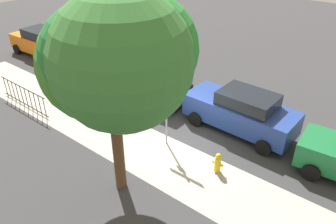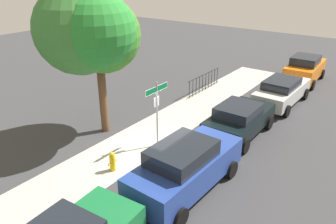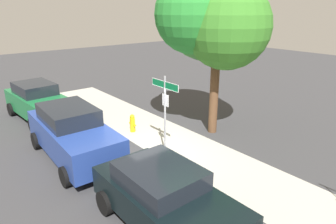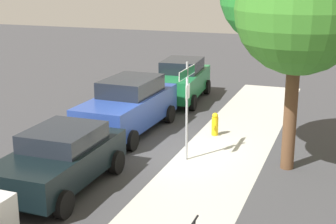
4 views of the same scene
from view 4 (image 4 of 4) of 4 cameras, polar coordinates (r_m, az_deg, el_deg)
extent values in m
plane|color=#38383A|center=(15.55, 1.33, -4.44)|extent=(60.00, 60.00, 0.00)
cube|color=#ADAA9F|center=(13.42, 3.89, -7.82)|extent=(24.00, 2.60, 0.00)
cylinder|color=#9EA0A5|center=(14.46, 2.12, 0.01)|extent=(0.07, 0.07, 2.89)
cube|color=#0F723D|center=(14.20, 2.17, 4.45)|extent=(1.37, 0.02, 0.22)
cube|color=white|center=(14.20, 2.16, 4.45)|extent=(1.40, 0.02, 0.25)
cube|color=silver|center=(14.31, 2.22, 2.28)|extent=(0.32, 0.02, 0.42)
cylinder|color=brown|center=(14.17, 13.58, -0.12)|extent=(0.36, 0.36, 3.19)
sphere|color=#377B26|center=(13.31, 14.62, 11.05)|extent=(3.29, 3.29, 3.29)
cube|color=#196D38|center=(21.42, 1.43, 3.29)|extent=(4.32, 2.01, 0.89)
cube|color=black|center=(21.53, 1.61, 5.25)|extent=(2.12, 1.64, 0.51)
cylinder|color=black|center=(19.98, 2.79, 1.06)|extent=(0.65, 0.27, 0.64)
cylinder|color=black|center=(20.41, -1.88, 1.39)|extent=(0.65, 0.27, 0.64)
cylinder|color=black|center=(22.70, 4.40, 2.81)|extent=(0.65, 0.27, 0.64)
cylinder|color=black|center=(23.08, 0.25, 3.06)|extent=(0.65, 0.27, 0.64)
cube|color=#243E90|center=(17.17, -4.54, 0.27)|extent=(4.72, 1.92, 0.97)
cube|color=black|center=(17.23, -4.18, 2.93)|extent=(2.29, 1.63, 0.54)
cylinder|color=black|center=(15.57, -4.10, -3.21)|extent=(0.65, 0.24, 0.64)
cylinder|color=black|center=(16.39, -9.74, -2.43)|extent=(0.65, 0.24, 0.64)
cylinder|color=black|center=(18.35, 0.17, -0.24)|extent=(0.65, 0.24, 0.64)
cylinder|color=black|center=(19.05, -4.83, 0.30)|extent=(0.65, 0.24, 0.64)
cube|color=black|center=(13.05, -12.08, -5.56)|extent=(4.03, 1.82, 0.75)
cube|color=black|center=(13.04, -11.67, -2.74)|extent=(1.93, 1.60, 0.45)
cylinder|color=black|center=(11.68, -11.68, -10.13)|extent=(0.64, 0.22, 0.64)
cylinder|color=black|center=(13.88, -5.81, -5.63)|extent=(0.64, 0.22, 0.64)
cylinder|color=black|center=(14.72, -12.23, -4.66)|extent=(0.64, 0.22, 0.64)
cylinder|color=yellow|center=(17.03, 5.29, -1.61)|extent=(0.22, 0.22, 0.62)
sphere|color=yellow|center=(16.92, 5.32, -0.41)|extent=(0.20, 0.20, 0.20)
cylinder|color=yellow|center=(17.16, 5.43, -1.37)|extent=(0.10, 0.09, 0.09)
cylinder|color=yellow|center=(16.87, 5.15, -1.66)|extent=(0.10, 0.09, 0.09)
camera|label=1|loc=(20.51, 33.47, 20.25)|focal=34.85mm
camera|label=2|loc=(25.96, -8.02, 19.35)|focal=35.10mm
camera|label=3|loc=(11.75, -42.38, 10.29)|focal=31.86mm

